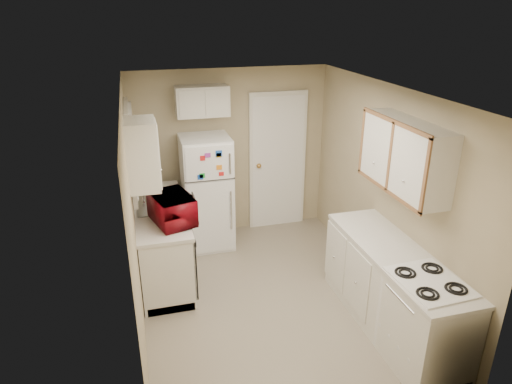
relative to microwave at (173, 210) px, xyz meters
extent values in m
plane|color=#AB9F8B|center=(0.98, -0.47, -1.05)|extent=(3.80, 3.80, 0.00)
plane|color=white|center=(0.98, -0.47, 1.35)|extent=(3.80, 3.80, 0.00)
plane|color=tan|center=(-0.42, -0.47, 0.15)|extent=(3.80, 3.80, 0.00)
plane|color=tan|center=(2.38, -0.47, 0.15)|extent=(3.80, 3.80, 0.00)
plane|color=tan|center=(0.98, 1.43, 0.15)|extent=(2.80, 2.80, 0.00)
plane|color=tan|center=(0.98, -2.37, 0.15)|extent=(2.80, 2.80, 0.00)
cube|color=silver|center=(-0.12, 0.43, -0.60)|extent=(0.60, 1.80, 0.90)
cube|color=black|center=(0.17, -0.17, -0.56)|extent=(0.03, 0.58, 0.72)
cube|color=gray|center=(-0.12, 0.58, -0.19)|extent=(0.54, 0.74, 0.16)
imported|color=maroon|center=(0.00, 0.00, 0.00)|extent=(0.65, 0.48, 0.39)
imported|color=silver|center=(-0.17, 1.13, -0.05)|extent=(0.09, 0.09, 0.17)
cube|color=silver|center=(-0.38, 0.58, 0.55)|extent=(0.10, 0.98, 1.08)
cube|color=silver|center=(-0.27, -0.25, 0.75)|extent=(0.30, 0.45, 0.70)
cube|color=white|center=(0.55, 1.03, -0.26)|extent=(0.65, 0.63, 1.58)
cube|color=silver|center=(0.58, 1.28, 0.95)|extent=(0.70, 0.30, 0.40)
cube|color=white|center=(1.68, 1.39, -0.03)|extent=(0.86, 0.06, 2.08)
cube|color=silver|center=(2.08, -1.27, -0.60)|extent=(0.60, 2.00, 0.90)
cube|color=white|center=(2.07, -1.82, -0.64)|extent=(0.57, 0.69, 0.81)
cube|color=silver|center=(2.23, -0.97, 0.75)|extent=(0.30, 1.20, 0.70)
camera|label=1|loc=(-0.31, -4.73, 2.13)|focal=32.00mm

